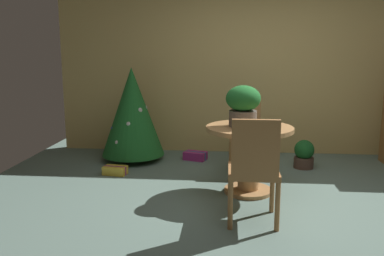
{
  "coord_description": "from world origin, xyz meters",
  "views": [
    {
      "loc": [
        -0.47,
        -3.87,
        1.5
      ],
      "look_at": [
        -0.82,
        0.09,
        0.75
      ],
      "focal_mm": 37.76,
      "sensor_mm": 36.0,
      "label": 1
    }
  ],
  "objects_px": {
    "holiday_tree": "(132,112)",
    "potted_plant": "(304,154)",
    "round_dining_table": "(249,150)",
    "wooden_chair_near": "(254,166)",
    "wooden_chair_far": "(246,130)",
    "gift_box_purple": "(195,156)",
    "flower_vase": "(243,104)",
    "gift_box_gold": "(115,170)"
  },
  "relations": [
    {
      "from": "holiday_tree",
      "to": "potted_plant",
      "type": "bearing_deg",
      "value": -4.72
    },
    {
      "from": "wooden_chair_near",
      "to": "gift_box_gold",
      "type": "xyz_separation_m",
      "value": [
        -1.62,
        1.33,
        -0.48
      ]
    },
    {
      "from": "holiday_tree",
      "to": "gift_box_purple",
      "type": "height_order",
      "value": "holiday_tree"
    },
    {
      "from": "wooden_chair_far",
      "to": "gift_box_purple",
      "type": "relative_size",
      "value": 2.74
    },
    {
      "from": "wooden_chair_near",
      "to": "potted_plant",
      "type": "distance_m",
      "value": 2.02
    },
    {
      "from": "flower_vase",
      "to": "round_dining_table",
      "type": "bearing_deg",
      "value": -3.84
    },
    {
      "from": "wooden_chair_near",
      "to": "potted_plant",
      "type": "bearing_deg",
      "value": 67.2
    },
    {
      "from": "round_dining_table",
      "to": "flower_vase",
      "type": "distance_m",
      "value": 0.5
    },
    {
      "from": "round_dining_table",
      "to": "wooden_chair_near",
      "type": "distance_m",
      "value": 0.83
    },
    {
      "from": "gift_box_purple",
      "to": "potted_plant",
      "type": "height_order",
      "value": "potted_plant"
    },
    {
      "from": "flower_vase",
      "to": "wooden_chair_near",
      "type": "distance_m",
      "value": 0.94
    },
    {
      "from": "potted_plant",
      "to": "wooden_chair_far",
      "type": "bearing_deg",
      "value": -168.07
    },
    {
      "from": "holiday_tree",
      "to": "potted_plant",
      "type": "height_order",
      "value": "holiday_tree"
    },
    {
      "from": "round_dining_table",
      "to": "wooden_chair_far",
      "type": "distance_m",
      "value": 0.85
    },
    {
      "from": "gift_box_gold",
      "to": "wooden_chair_near",
      "type": "bearing_deg",
      "value": -39.47
    },
    {
      "from": "holiday_tree",
      "to": "gift_box_purple",
      "type": "distance_m",
      "value": 1.08
    },
    {
      "from": "gift_box_gold",
      "to": "flower_vase",
      "type": "bearing_deg",
      "value": -17.9
    },
    {
      "from": "wooden_chair_near",
      "to": "holiday_tree",
      "type": "height_order",
      "value": "holiday_tree"
    },
    {
      "from": "wooden_chair_far",
      "to": "holiday_tree",
      "type": "height_order",
      "value": "holiday_tree"
    },
    {
      "from": "round_dining_table",
      "to": "gift_box_gold",
      "type": "xyz_separation_m",
      "value": [
        -1.62,
        0.5,
        -0.42
      ]
    },
    {
      "from": "flower_vase",
      "to": "wooden_chair_near",
      "type": "relative_size",
      "value": 0.45
    },
    {
      "from": "flower_vase",
      "to": "gift_box_gold",
      "type": "height_order",
      "value": "flower_vase"
    },
    {
      "from": "round_dining_table",
      "to": "holiday_tree",
      "type": "bearing_deg",
      "value": 142.11
    },
    {
      "from": "holiday_tree",
      "to": "gift_box_purple",
      "type": "xyz_separation_m",
      "value": [
        0.87,
        0.09,
        -0.63
      ]
    },
    {
      "from": "round_dining_table",
      "to": "gift_box_gold",
      "type": "relative_size",
      "value": 3.02
    },
    {
      "from": "wooden_chair_far",
      "to": "potted_plant",
      "type": "xyz_separation_m",
      "value": [
        0.77,
        0.16,
        -0.35
      ]
    },
    {
      "from": "holiday_tree",
      "to": "wooden_chair_near",
      "type": "bearing_deg",
      "value": -52.72
    },
    {
      "from": "wooden_chair_far",
      "to": "round_dining_table",
      "type": "bearing_deg",
      "value": -90.0
    },
    {
      "from": "gift_box_gold",
      "to": "potted_plant",
      "type": "xyz_separation_m",
      "value": [
        2.39,
        0.51,
        0.13
      ]
    },
    {
      "from": "round_dining_table",
      "to": "potted_plant",
      "type": "height_order",
      "value": "round_dining_table"
    },
    {
      "from": "flower_vase",
      "to": "holiday_tree",
      "type": "relative_size",
      "value": 0.33
    },
    {
      "from": "round_dining_table",
      "to": "gift_box_gold",
      "type": "height_order",
      "value": "round_dining_table"
    },
    {
      "from": "round_dining_table",
      "to": "gift_box_purple",
      "type": "bearing_deg",
      "value": 117.75
    },
    {
      "from": "wooden_chair_far",
      "to": "holiday_tree",
      "type": "xyz_separation_m",
      "value": [
        -1.54,
        0.35,
        0.16
      ]
    },
    {
      "from": "potted_plant",
      "to": "gift_box_purple",
      "type": "bearing_deg",
      "value": 169.1
    },
    {
      "from": "wooden_chair_near",
      "to": "wooden_chair_far",
      "type": "distance_m",
      "value": 1.67
    },
    {
      "from": "round_dining_table",
      "to": "gift_box_purple",
      "type": "distance_m",
      "value": 1.52
    },
    {
      "from": "round_dining_table",
      "to": "potted_plant",
      "type": "relative_size",
      "value": 2.47
    },
    {
      "from": "wooden_chair_near",
      "to": "potted_plant",
      "type": "xyz_separation_m",
      "value": [
        0.77,
        1.84,
        -0.35
      ]
    },
    {
      "from": "flower_vase",
      "to": "gift_box_gold",
      "type": "distance_m",
      "value": 1.86
    },
    {
      "from": "wooden_chair_far",
      "to": "potted_plant",
      "type": "height_order",
      "value": "wooden_chair_far"
    },
    {
      "from": "gift_box_purple",
      "to": "wooden_chair_far",
      "type": "bearing_deg",
      "value": -33.12
    }
  ]
}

